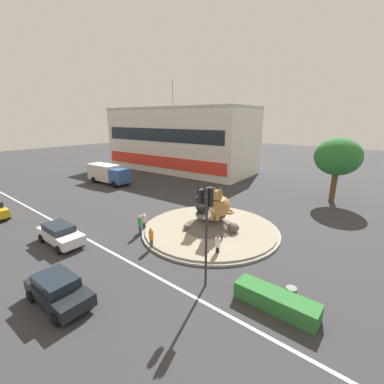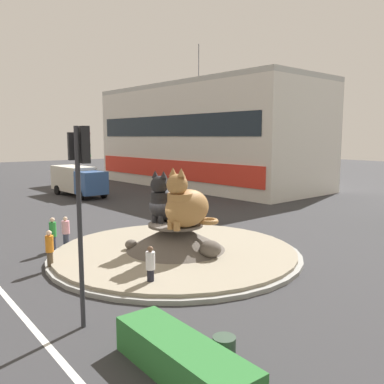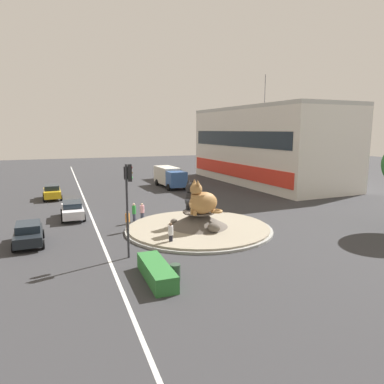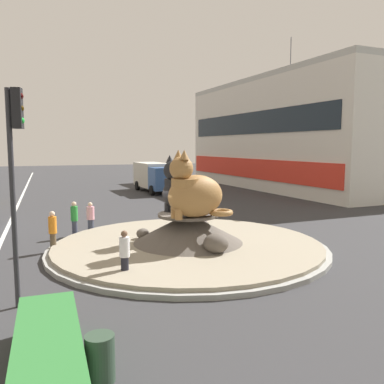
{
  "view_description": "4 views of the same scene",
  "coord_description": "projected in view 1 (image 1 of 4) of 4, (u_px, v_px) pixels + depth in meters",
  "views": [
    {
      "loc": [
        11.98,
        -17.08,
        9.42
      ],
      "look_at": [
        -2.82,
        0.93,
        2.77
      ],
      "focal_mm": 24.32,
      "sensor_mm": 36.0,
      "label": 1
    },
    {
      "loc": [
        15.34,
        -11.03,
        5.61
      ],
      "look_at": [
        -0.89,
        1.67,
        2.81
      ],
      "focal_mm": 38.42,
      "sensor_mm": 36.0,
      "label": 2
    },
    {
      "loc": [
        25.73,
        -10.29,
        7.95
      ],
      "look_at": [
        -2.47,
        0.35,
        2.68
      ],
      "focal_mm": 33.36,
      "sensor_mm": 36.0,
      "label": 3
    },
    {
      "loc": [
        15.88,
        -5.6,
        4.4
      ],
      "look_at": [
        -1.87,
        0.86,
        2.24
      ],
      "focal_mm": 37.65,
      "sensor_mm": 36.0,
      "label": 4
    }
  ],
  "objects": [
    {
      "name": "cat_statue_black",
      "position": [
        203.0,
        202.0,
        22.44
      ],
      "size": [
        2.11,
        2.67,
        2.46
      ],
      "rotation": [
        0.0,
        0.0,
        -1.15
      ],
      "color": "black",
      "rests_on": "roundabout_island"
    },
    {
      "name": "litter_bin",
      "position": [
        291.0,
        295.0,
        13.66
      ],
      "size": [
        0.56,
        0.56,
        0.9
      ],
      "color": "#2D4233",
      "rests_on": "ground"
    },
    {
      "name": "traffic_light_mast",
      "position": [
        207.0,
        216.0,
        14.12
      ],
      "size": [
        0.78,
        0.47,
        5.9
      ],
      "rotation": [
        0.0,
        0.0,
        1.41
      ],
      "color": "#2D2D33",
      "rests_on": "ground"
    },
    {
      "name": "clipped_hedge_strip",
      "position": [
        276.0,
        301.0,
        13.25
      ],
      "size": [
        4.23,
        1.2,
        0.9
      ],
      "primitive_type": "cube",
      "color": "#2D7033",
      "rests_on": "ground"
    },
    {
      "name": "broadleaf_tree_behind_island",
      "position": [
        338.0,
        157.0,
        29.0
      ],
      "size": [
        4.94,
        4.94,
        7.38
      ],
      "color": "brown",
      "rests_on": "ground"
    },
    {
      "name": "pedestrian_white_shirt",
      "position": [
        218.0,
        245.0,
        18.13
      ],
      "size": [
        0.34,
        0.34,
        1.64
      ],
      "rotation": [
        0.0,
        0.0,
        6.14
      ],
      "color": "black",
      "rests_on": "ground"
    },
    {
      "name": "pedestrian_pink_shirt",
      "position": [
        144.0,
        221.0,
        22.42
      ],
      "size": [
        0.39,
        0.39,
        1.62
      ],
      "rotation": [
        0.0,
        0.0,
        6.21
      ],
      "color": "#33384C",
      "rests_on": "ground"
    },
    {
      "name": "pedestrian_orange_shirt",
      "position": [
        151.0,
        237.0,
        19.22
      ],
      "size": [
        0.33,
        0.33,
        1.72
      ],
      "rotation": [
        0.0,
        0.0,
        4.25
      ],
      "color": "brown",
      "rests_on": "ground"
    },
    {
      "name": "cat_statue_tabby",
      "position": [
        219.0,
        205.0,
        21.22
      ],
      "size": [
        1.8,
        2.91,
        2.71
      ],
      "rotation": [
        0.0,
        0.0,
        -1.43
      ],
      "color": "#9E703D",
      "rests_on": "roundabout_island"
    },
    {
      "name": "sedan_on_far_lane",
      "position": [
        58.0,
        290.0,
        13.57
      ],
      "size": [
        4.16,
        2.13,
        1.51
      ],
      "rotation": [
        0.0,
        0.0,
        0.03
      ],
      "color": "black",
      "rests_on": "ground"
    },
    {
      "name": "pedestrian_green_shirt",
      "position": [
        140.0,
        224.0,
        21.52
      ],
      "size": [
        0.33,
        0.33,
        1.74
      ],
      "rotation": [
        0.0,
        0.0,
        3.76
      ],
      "color": "#33384C",
      "rests_on": "ground"
    },
    {
      "name": "roundabout_island",
      "position": [
        210.0,
        226.0,
        22.46
      ],
      "size": [
        11.74,
        11.74,
        1.55
      ],
      "color": "gray",
      "rests_on": "ground"
    },
    {
      "name": "lane_centreline",
      "position": [
        142.0,
        269.0,
        16.88
      ],
      "size": [
        112.0,
        0.2,
        0.01
      ],
      "primitive_type": "cube",
      "color": "silver",
      "rests_on": "ground"
    },
    {
      "name": "hatchback_near_shophouse",
      "position": [
        60.0,
        234.0,
        20.1
      ],
      "size": [
        4.46,
        2.03,
        1.51
      ],
      "rotation": [
        0.0,
        0.0,
        0.0
      ],
      "color": "silver",
      "rests_on": "ground"
    },
    {
      "name": "ground_plane",
      "position": [
        210.0,
        231.0,
        22.59
      ],
      "size": [
        160.0,
        160.0,
        0.0
      ],
      "primitive_type": "plane",
      "color": "#333335"
    },
    {
      "name": "shophouse_block",
      "position": [
        180.0,
        139.0,
        48.2
      ],
      "size": [
        27.89,
        12.58,
        16.28
      ],
      "rotation": [
        0.0,
        0.0,
        0.06
      ],
      "color": "silver",
      "rests_on": "ground"
    },
    {
      "name": "delivery_box_truck",
      "position": [
        108.0,
        173.0,
        38.53
      ],
      "size": [
        7.45,
        2.93,
        2.76
      ],
      "rotation": [
        0.0,
        0.0,
        0.06
      ],
      "color": "#335693",
      "rests_on": "ground"
    }
  ]
}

